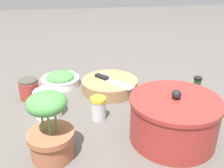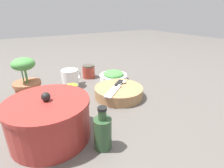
# 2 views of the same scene
# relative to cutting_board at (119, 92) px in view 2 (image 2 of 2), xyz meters

# --- Properties ---
(ground_plane) EXTENTS (5.00, 5.00, 0.00)m
(ground_plane) POSITION_rel_cutting_board_xyz_m (-0.01, 0.07, -0.03)
(ground_plane) COLOR #56514C
(cutting_board) EXTENTS (0.24, 0.24, 0.05)m
(cutting_board) POSITION_rel_cutting_board_xyz_m (0.00, 0.00, 0.00)
(cutting_board) COLOR #9E754C
(cutting_board) RESTS_ON ground_plane
(chef_knife) EXTENTS (0.14, 0.17, 0.01)m
(chef_knife) POSITION_rel_cutting_board_xyz_m (-0.00, 0.02, 0.03)
(chef_knife) COLOR black
(chef_knife) RESTS_ON cutting_board
(garlic_cloves) EXTENTS (0.06, 0.07, 0.01)m
(garlic_cloves) POSITION_rel_cutting_board_xyz_m (0.02, -0.03, 0.03)
(garlic_cloves) COLOR #F3E5CC
(garlic_cloves) RESTS_ON cutting_board
(herb_bowl) EXTENTS (0.17, 0.17, 0.06)m
(herb_bowl) POSITION_rel_cutting_board_xyz_m (0.21, -0.10, 0.00)
(herb_bowl) COLOR white
(herb_bowl) RESTS_ON ground_plane
(spice_jar) EXTENTS (0.05, 0.05, 0.08)m
(spice_jar) POSITION_rel_cutting_board_xyz_m (0.07, 0.21, 0.02)
(spice_jar) COLOR silver
(spice_jar) RESTS_ON ground_plane
(coffee_mug) EXTENTS (0.09, 0.12, 0.10)m
(coffee_mug) POSITION_rel_cutting_board_xyz_m (0.25, 0.16, 0.02)
(coffee_mug) COLOR white
(coffee_mug) RESTS_ON ground_plane
(honey_jar) EXTENTS (0.08, 0.08, 0.08)m
(honey_jar) POSITION_rel_cutting_board_xyz_m (0.33, 0.01, 0.01)
(honey_jar) COLOR #9E3328
(honey_jar) RESTS_ON ground_plane
(oil_bottle) EXTENTS (0.05, 0.05, 0.14)m
(oil_bottle) POSITION_rel_cutting_board_xyz_m (-0.27, 0.23, 0.03)
(oil_bottle) COLOR #2D4C2D
(oil_bottle) RESTS_ON ground_plane
(stock_pot) EXTENTS (0.27, 0.27, 0.17)m
(stock_pot) POSITION_rel_cutting_board_xyz_m (-0.13, 0.36, 0.04)
(stock_pot) COLOR #9E2D28
(stock_pot) RESTS_ON ground_plane
(potted_herb) EXTENTS (0.13, 0.13, 0.20)m
(potted_herb) POSITION_rel_cutting_board_xyz_m (0.22, 0.38, 0.06)
(potted_herb) COLOR #A35B3D
(potted_herb) RESTS_ON ground_plane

